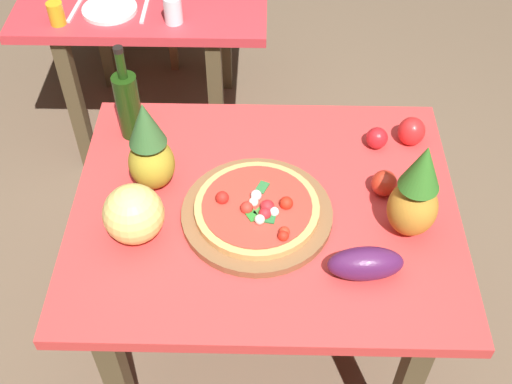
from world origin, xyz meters
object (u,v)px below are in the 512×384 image
at_px(background_table, 147,14).
at_px(pizza, 256,208).
at_px(melon, 132,214).
at_px(fork_utensil, 74,10).
at_px(display_table, 263,225).
at_px(bell_pepper, 410,131).
at_px(pizza_board, 256,214).
at_px(wine_bottle, 127,104).
at_px(pineapple_right, 414,195).
at_px(drinking_glass_water, 172,10).
at_px(dinner_plate, 109,9).
at_px(tomato_near_board, 376,138).
at_px(drinking_glass_juice, 55,13).
at_px(knife_utensil, 144,11).
at_px(eggplant, 364,264).
at_px(tomato_beside_pepper, 383,183).
at_px(pineapple_left, 148,150).

height_order(background_table, pizza, pizza).
relative_size(melon, fork_utensil, 0.93).
height_order(display_table, bell_pepper, bell_pepper).
relative_size(pizza_board, wine_bottle, 1.31).
xyz_separation_m(pineapple_right, drinking_glass_water, (-0.77, 1.04, -0.09)).
height_order(pizza, fork_utensil, pizza).
bearing_deg(dinner_plate, tomato_near_board, -38.12).
height_order(background_table, drinking_glass_juice, drinking_glass_juice).
bearing_deg(knife_utensil, drinking_glass_water, -30.23).
relative_size(eggplant, tomato_beside_pepper, 2.61).
xyz_separation_m(display_table, pizza, (-0.02, -0.05, 0.13)).
distance_m(display_table, drinking_glass_water, 1.04).
height_order(tomato_near_board, knife_utensil, tomato_near_board).
height_order(bell_pepper, fork_utensil, bell_pepper).
height_order(pineapple_left, tomato_near_board, pineapple_left).
xyz_separation_m(wine_bottle, dinner_plate, (-0.21, 0.73, -0.11)).
distance_m(tomato_near_board, drinking_glass_juice, 1.35).
xyz_separation_m(wine_bottle, bell_pepper, (0.89, -0.02, -0.08)).
bearing_deg(pineapple_left, dinner_plate, 107.75).
height_order(pizza, dinner_plate, pizza).
xyz_separation_m(pineapple_left, knife_utensil, (-0.16, 0.95, -0.13)).
relative_size(wine_bottle, tomato_beside_pepper, 4.28).
distance_m(eggplant, drinking_glass_juice, 1.59).
distance_m(pizza, drinking_glass_water, 1.06).
bearing_deg(melon, pineapple_right, 2.67).
xyz_separation_m(pineapple_left, bell_pepper, (0.79, 0.20, -0.09)).
relative_size(pineapple_right, tomato_near_board, 4.60).
relative_size(wine_bottle, drinking_glass_juice, 3.63).
distance_m(drinking_glass_water, dinner_plate, 0.28).
height_order(pizza_board, melon, melon).
relative_size(display_table, pizza, 3.17).
xyz_separation_m(pineapple_right, dinner_plate, (-1.03, 1.11, -0.13)).
relative_size(pizza_board, fork_utensil, 2.39).
relative_size(display_table, eggplant, 5.60).
bearing_deg(display_table, pineapple_left, 166.07).
xyz_separation_m(pineapple_left, tomato_beside_pepper, (0.68, -0.02, -0.10)).
distance_m(bell_pepper, drinking_glass_water, 1.07).
distance_m(bell_pepper, eggplant, 0.56).
bearing_deg(pizza_board, melon, -168.16).
bearing_deg(background_table, wine_bottle, -84.31).
bearing_deg(bell_pepper, knife_utensil, 141.90).
bearing_deg(display_table, melon, -162.20).
xyz_separation_m(melon, knife_utensil, (-0.14, 1.14, -0.08)).
height_order(bell_pepper, tomato_beside_pepper, bell_pepper).
bearing_deg(drinking_glass_juice, pineapple_right, -39.75).
height_order(pineapple_right, bell_pepper, pineapple_right).
xyz_separation_m(background_table, pizza, (0.50, -1.25, 0.15)).
bearing_deg(melon, knife_utensil, 96.99).
xyz_separation_m(melon, tomato_near_board, (0.70, 0.37, -0.05)).
bearing_deg(tomato_near_board, pineapple_left, -165.35).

